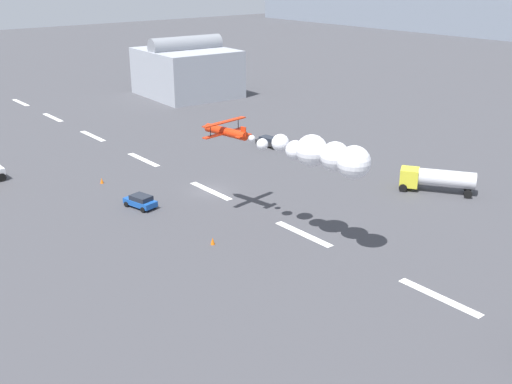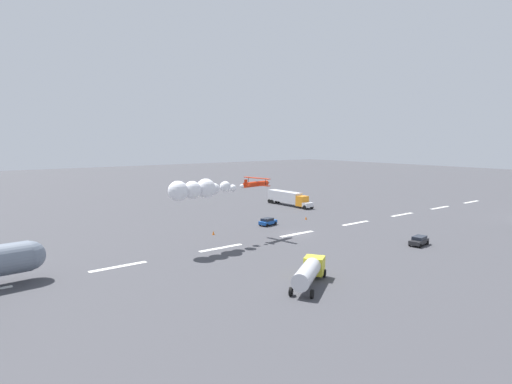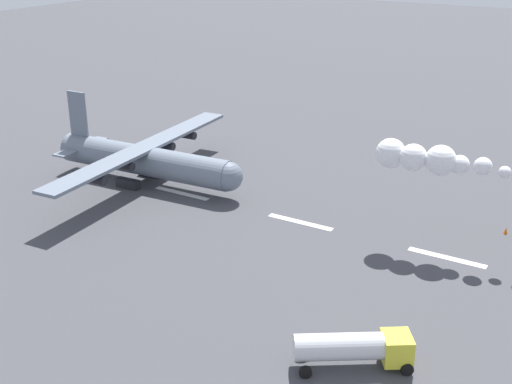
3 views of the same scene
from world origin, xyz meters
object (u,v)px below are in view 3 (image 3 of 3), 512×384
object	(u,v)px
cargo_transport_plane	(151,160)
traffic_cone_far	(506,231)
stunt_biplane_red	(433,160)
fuel_tanker_truck	(355,347)

from	to	relation	value
cargo_transport_plane	traffic_cone_far	size ratio (longest dim) A/B	47.47
stunt_biplane_red	cargo_transport_plane	bearing A→B (deg)	1.05
cargo_transport_plane	traffic_cone_far	world-z (taller)	cargo_transport_plane
cargo_transport_plane	traffic_cone_far	bearing A→B (deg)	-168.93
stunt_biplane_red	traffic_cone_far	distance (m)	13.86
cargo_transport_plane	stunt_biplane_red	size ratio (longest dim) A/B	1.65
stunt_biplane_red	fuel_tanker_truck	distance (m)	23.99
fuel_tanker_truck	traffic_cone_far	size ratio (longest dim) A/B	11.77
stunt_biplane_red	fuel_tanker_truck	bearing A→B (deg)	94.20
fuel_tanker_truck	traffic_cone_far	bearing A→B (deg)	-99.53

